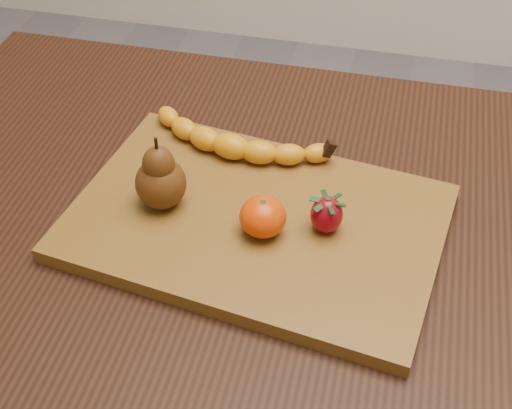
% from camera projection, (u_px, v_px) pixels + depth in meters
% --- Properties ---
extents(table, '(1.00, 0.70, 0.76)m').
position_uv_depth(table, '(239.00, 256.00, 0.99)').
color(table, black).
rests_on(table, ground).
extents(cutting_board, '(0.49, 0.36, 0.02)m').
position_uv_depth(cutting_board, '(256.00, 222.00, 0.88)').
color(cutting_board, brown).
rests_on(cutting_board, table).
extents(banana, '(0.23, 0.09, 0.03)m').
position_uv_depth(banana, '(231.00, 146.00, 0.95)').
color(banana, orange).
rests_on(banana, cutting_board).
extents(pear, '(0.07, 0.07, 0.10)m').
position_uv_depth(pear, '(159.00, 172.00, 0.86)').
color(pear, '#4F2B0C').
rests_on(pear, cutting_board).
extents(mandarin, '(0.06, 0.06, 0.05)m').
position_uv_depth(mandarin, '(263.00, 217.00, 0.84)').
color(mandarin, '#D23A02').
rests_on(mandarin, cutting_board).
extents(strawberry, '(0.04, 0.04, 0.05)m').
position_uv_depth(strawberry, '(327.00, 214.00, 0.85)').
color(strawberry, maroon).
rests_on(strawberry, cutting_board).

